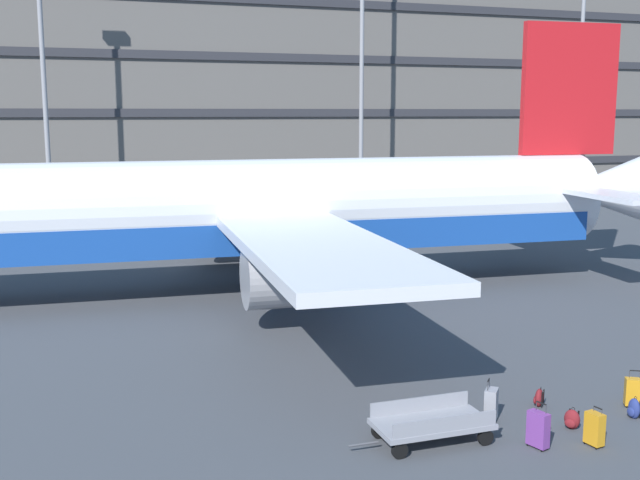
# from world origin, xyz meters

# --- Properties ---
(ground_plane) EXTENTS (600.00, 600.00, 0.00)m
(ground_plane) POSITION_xyz_m (0.00, 0.00, 0.00)
(ground_plane) COLOR #424449
(terminal_structure) EXTENTS (158.59, 15.77, 19.30)m
(terminal_structure) POSITION_xyz_m (0.00, 43.99, 9.65)
(terminal_structure) COLOR #605B56
(terminal_structure) RESTS_ON ground_plane
(airliner) EXTENTS (37.09, 29.87, 11.14)m
(airliner) POSITION_xyz_m (6.38, -0.89, 3.32)
(airliner) COLOR silver
(airliner) RESTS_ON ground_plane
(light_mast_center_left) EXTENTS (1.80, 0.50, 20.62)m
(light_mast_center_left) POSITION_xyz_m (-1.49, 29.74, 11.98)
(light_mast_center_left) COLOR gray
(light_mast_center_left) RESTS_ON ground_plane
(light_mast_center_right) EXTENTS (1.80, 0.50, 25.68)m
(light_mast_center_right) POSITION_xyz_m (23.44, 29.74, 14.58)
(light_mast_center_right) COLOR gray
(light_mast_center_right) RESTS_ON ground_plane
(light_mast_right) EXTENTS (1.80, 0.50, 21.78)m
(light_mast_right) POSITION_xyz_m (45.01, 29.74, 12.58)
(light_mast_right) COLOR gray
(light_mast_right) RESTS_ON ground_plane
(suitcase_scuffed) EXTENTS (0.36, 0.52, 1.03)m
(suitcase_scuffed) POSITION_xyz_m (8.74, -17.59, 0.44)
(suitcase_scuffed) COLOR #72388C
(suitcase_scuffed) RESTS_ON ground_plane
(suitcase_laid_flat) EXTENTS (0.52, 0.45, 0.92)m
(suitcase_laid_flat) POSITION_xyz_m (12.42, -16.31, 0.39)
(suitcase_laid_flat) COLOR orange
(suitcase_laid_flat) RESTS_ON ground_plane
(suitcase_purple) EXTENTS (0.49, 0.51, 1.02)m
(suitcase_purple) POSITION_xyz_m (8.55, -15.96, 0.42)
(suitcase_purple) COLOR gray
(suitcase_purple) RESTS_ON ground_plane
(suitcase_small) EXTENTS (0.31, 0.44, 0.88)m
(suitcase_small) POSITION_xyz_m (9.97, -17.91, 0.41)
(suitcase_small) COLOR orange
(suitcase_small) RESTS_ON ground_plane
(backpack_red) EXTENTS (0.41, 0.41, 0.51)m
(backpack_red) POSITION_xyz_m (10.18, -15.52, 0.22)
(backpack_red) COLOR maroon
(backpack_red) RESTS_ON ground_plane
(backpack_upright) EXTENTS (0.27, 0.34, 0.55)m
(backpack_upright) POSITION_xyz_m (11.89, -16.92, 0.24)
(backpack_upright) COLOR navy
(backpack_upright) RESTS_ON ground_plane
(backpack_large) EXTENTS (0.42, 0.45, 0.52)m
(backpack_large) POSITION_xyz_m (10.09, -16.96, 0.22)
(backpack_large) COLOR maroon
(backpack_large) RESTS_ON ground_plane
(baggage_cart) EXTENTS (3.30, 1.31, 0.82)m
(baggage_cart) POSITION_xyz_m (6.68, -16.55, 0.43)
(baggage_cart) COLOR gray
(baggage_cart) RESTS_ON ground_plane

